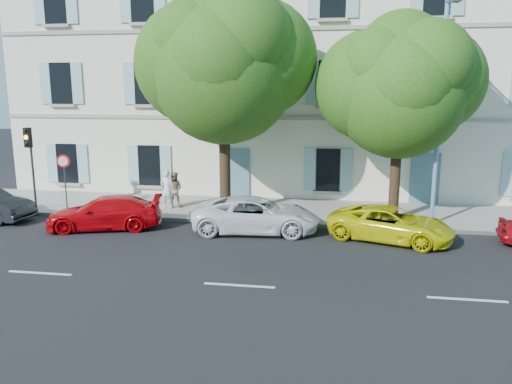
% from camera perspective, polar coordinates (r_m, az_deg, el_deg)
% --- Properties ---
extents(ground, '(90.00, 90.00, 0.00)m').
position_cam_1_polar(ground, '(17.76, 0.54, -5.78)').
color(ground, black).
extents(sidewalk, '(36.00, 4.50, 0.15)m').
position_cam_1_polar(sidewalk, '(21.99, 2.26, -2.14)').
color(sidewalk, '#A09E96').
rests_on(sidewalk, ground).
extents(kerb, '(36.00, 0.16, 0.16)m').
position_cam_1_polar(kerb, '(19.90, 1.52, -3.61)').
color(kerb, '#9E998E').
rests_on(kerb, ground).
extents(building, '(28.00, 7.00, 12.00)m').
position_cam_1_polar(building, '(27.07, 3.86, 13.10)').
color(building, white).
rests_on(building, ground).
extents(car_red_coupe, '(4.66, 2.83, 1.26)m').
position_cam_1_polar(car_red_coupe, '(20.20, -16.91, -2.27)').
color(car_red_coupe, '#C1050C').
rests_on(car_red_coupe, ground).
extents(car_white_coupe, '(4.96, 2.60, 1.33)m').
position_cam_1_polar(car_white_coupe, '(18.88, 0.00, -2.61)').
color(car_white_coupe, white).
rests_on(car_white_coupe, ground).
extents(car_yellow_supercar, '(4.78, 3.29, 1.21)m').
position_cam_1_polar(car_yellow_supercar, '(18.47, 15.15, -3.54)').
color(car_yellow_supercar, '#DCD509').
rests_on(car_yellow_supercar, ground).
extents(tree_left, '(5.87, 5.87, 9.10)m').
position_cam_1_polar(tree_left, '(20.64, -3.72, 13.55)').
color(tree_left, '#3A2819').
rests_on(tree_left, sidewalk).
extents(tree_right, '(5.07, 5.07, 7.82)m').
position_cam_1_polar(tree_right, '(20.37, 16.11, 10.77)').
color(tree_right, '#3A2819').
rests_on(tree_right, sidewalk).
extents(traffic_light, '(0.31, 0.41, 3.59)m').
position_cam_1_polar(traffic_light, '(23.35, -24.46, 4.30)').
color(traffic_light, '#383A3D').
rests_on(traffic_light, sidewalk).
extents(road_sign, '(0.56, 0.16, 2.45)m').
position_cam_1_polar(road_sign, '(22.83, -21.08, 2.32)').
color(road_sign, '#383A3D').
rests_on(road_sign, sidewalk).
extents(street_lamp, '(0.29, 1.77, 8.31)m').
position_cam_1_polar(street_lamp, '(19.92, 20.40, 9.62)').
color(street_lamp, '#7293BF').
rests_on(street_lamp, sidewalk).
extents(pedestrian_a, '(0.65, 0.45, 1.71)m').
position_cam_1_polar(pedestrian_a, '(22.30, -10.12, 0.33)').
color(pedestrian_a, white).
rests_on(pedestrian_a, sidewalk).
extents(pedestrian_b, '(0.81, 0.65, 1.60)m').
position_cam_1_polar(pedestrian_b, '(22.47, -9.35, 0.30)').
color(pedestrian_b, tan).
rests_on(pedestrian_b, sidewalk).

